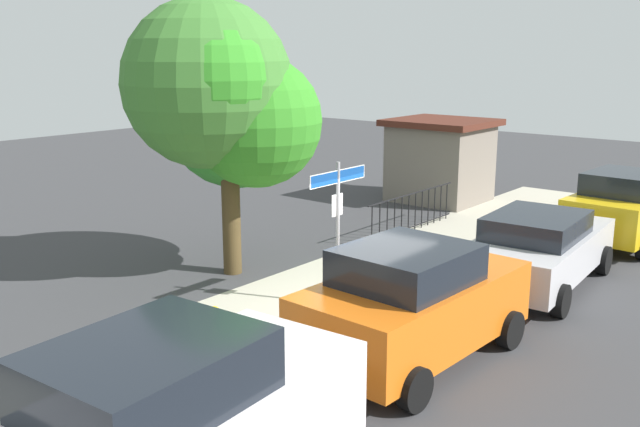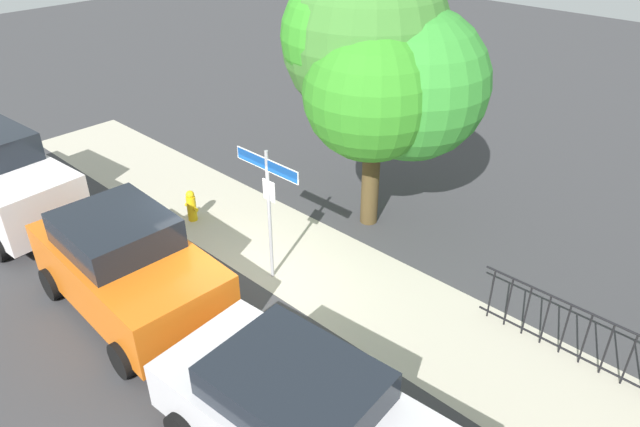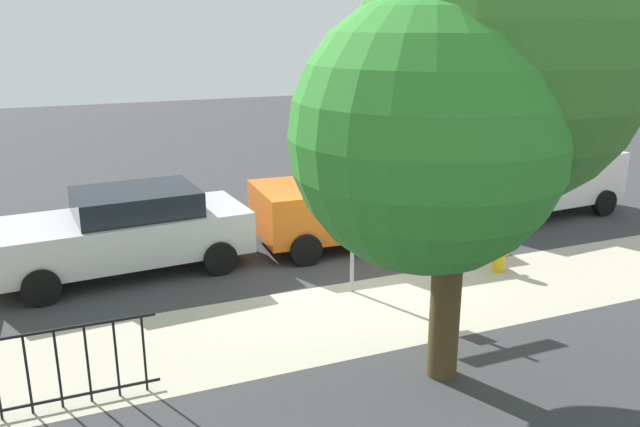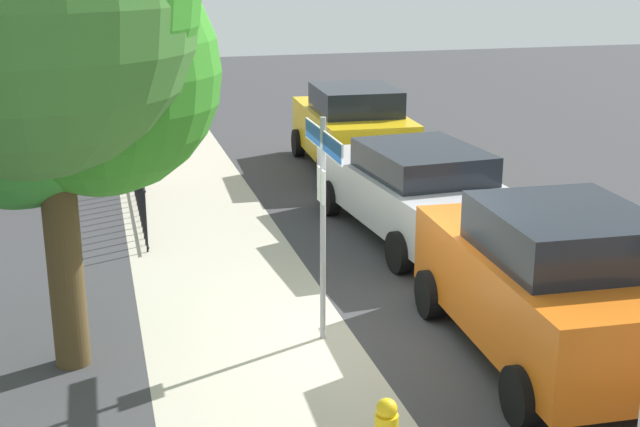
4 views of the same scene
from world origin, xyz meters
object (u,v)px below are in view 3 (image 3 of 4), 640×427
Objects in this scene: shade_tree at (460,91)px; car_white at (535,172)px; car_silver at (126,230)px; fire_hydrant at (499,253)px; street_sign at (353,181)px; car_orange at (354,199)px.

car_white is (-6.32, -5.80, -2.75)m from shade_tree.
car_silver is 6.07× the size of fire_hydrant.
fire_hydrant is at bearing -137.12° from shade_tree.
street_sign is at bearing -3.78° from fire_hydrant.
car_white is (-6.26, -2.75, -0.96)m from street_sign.
car_silver is at bearing -58.27° from shade_tree.
shade_tree is (0.06, 3.05, 1.79)m from street_sign.
shade_tree is at bearing 117.56° from car_silver.
car_orange is at bearing -0.70° from car_white.
street_sign is at bearing -91.19° from shade_tree.
fire_hydrant is (3.25, 2.95, -0.68)m from car_white.
car_silver is at bearing -2.93° from car_white.
car_white is at bearing -137.47° from shade_tree.
shade_tree reaches higher than street_sign.
car_silver is at bearing 1.06° from car_orange.
car_white is 5.07m from car_orange.
car_silver is (4.73, -0.10, -0.14)m from car_orange.
car_orange reaches higher than car_silver.
street_sign reaches higher than car_white.
shade_tree is 6.32m from car_orange.
car_white is at bearing -156.29° from street_sign.
car_white is at bearing -137.80° from fire_hydrant.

